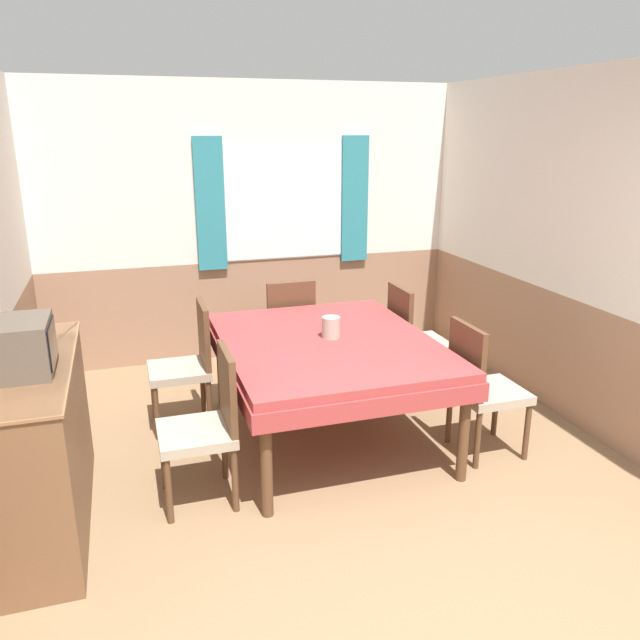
% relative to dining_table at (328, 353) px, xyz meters
% --- Properties ---
extents(wall_back, '(4.35, 0.10, 2.60)m').
position_rel_dining_table_xyz_m(wall_back, '(-0.09, 1.94, 0.66)').
color(wall_back, white).
rests_on(wall_back, ground_plane).
extents(wall_right, '(0.05, 4.38, 2.60)m').
position_rel_dining_table_xyz_m(wall_right, '(1.89, -0.07, 0.64)').
color(wall_right, white).
rests_on(wall_right, ground_plane).
extents(dining_table, '(1.47, 1.82, 0.75)m').
position_rel_dining_table_xyz_m(dining_table, '(0.00, 0.00, 0.00)').
color(dining_table, '#9E3838').
rests_on(dining_table, ground_plane).
extents(chair_right_far, '(0.44, 0.44, 0.95)m').
position_rel_dining_table_xyz_m(chair_right_far, '(0.93, 0.53, -0.15)').
color(chair_right_far, brown).
rests_on(chair_right_far, ground_plane).
extents(chair_left_near, '(0.44, 0.44, 0.95)m').
position_rel_dining_table_xyz_m(chair_left_near, '(-0.93, -0.53, -0.15)').
color(chair_left_near, brown).
rests_on(chair_left_near, ground_plane).
extents(chair_left_far, '(0.44, 0.44, 0.95)m').
position_rel_dining_table_xyz_m(chair_left_far, '(-0.93, 0.53, -0.15)').
color(chair_left_far, brown).
rests_on(chair_left_far, ground_plane).
extents(chair_right_near, '(0.44, 0.44, 0.95)m').
position_rel_dining_table_xyz_m(chair_right_near, '(0.93, -0.53, -0.15)').
color(chair_right_near, brown).
rests_on(chair_right_near, ground_plane).
extents(chair_head_window, '(0.44, 0.44, 0.95)m').
position_rel_dining_table_xyz_m(chair_head_window, '(0.00, 1.10, -0.15)').
color(chair_head_window, brown).
rests_on(chair_head_window, ground_plane).
extents(sideboard, '(0.46, 1.46, 0.98)m').
position_rel_dining_table_xyz_m(sideboard, '(-1.85, -0.50, -0.16)').
color(sideboard, brown).
rests_on(sideboard, ground_plane).
extents(tv, '(0.29, 0.39, 0.28)m').
position_rel_dining_table_xyz_m(tv, '(-1.84, -0.63, 0.46)').
color(tv, '#51473D').
rests_on(tv, sideboard).
extents(vase, '(0.13, 0.13, 0.15)m').
position_rel_dining_table_xyz_m(vase, '(0.04, 0.04, 0.18)').
color(vase, '#A39989').
rests_on(vase, dining_table).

